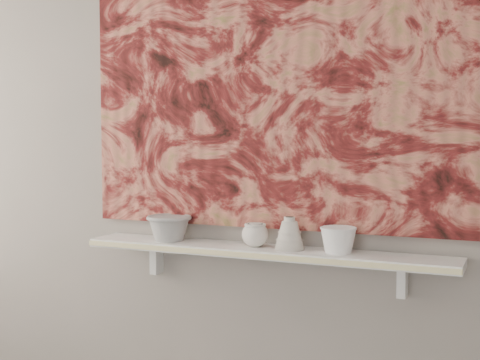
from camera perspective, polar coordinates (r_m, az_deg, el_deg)
The scene contains 11 objects.
wall_back at distance 2.50m, azimuth 2.85°, elevation 4.09°, with size 3.60×3.60×0.00m, color gray.
shelf at distance 2.45m, azimuth 2.04°, elevation -6.12°, with size 1.40×0.18×0.03m, color silver.
shelf_stripe at distance 2.37m, azimuth 1.22°, elevation -6.49°, with size 1.40×0.01×0.02m, color beige.
bracket_left at distance 2.74m, azimuth -7.14°, elevation -6.68°, with size 0.03×0.06×0.12m, color silver.
bracket_right at distance 2.40m, azimuth 13.69°, elevation -8.28°, with size 0.03×0.06×0.12m, color silver.
painting at distance 2.50m, azimuth 2.75°, elevation 8.46°, with size 1.50×0.03×1.10m, color maroon.
house_motif at distance 2.36m, azimuth 12.91°, elevation 1.13°, with size 0.09×0.00×0.08m, color black.
bowl_grey at distance 2.61m, azimuth -6.07°, elevation -4.06°, with size 0.18×0.18×0.10m, color gray, non-canonical shape.
cup_cream at distance 2.46m, azimuth 1.30°, elevation -4.69°, with size 0.10×0.10×0.09m, color beige, non-canonical shape.
bell_vessel at distance 2.41m, azimuth 4.25°, elevation -4.54°, with size 0.11×0.11×0.12m, color beige, non-canonical shape.
bowl_white at distance 2.36m, azimuth 8.39°, elevation -5.07°, with size 0.13×0.13×0.09m, color white, non-canonical shape.
Camera 1 is at (0.87, -0.74, 1.35)m, focal length 50.00 mm.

